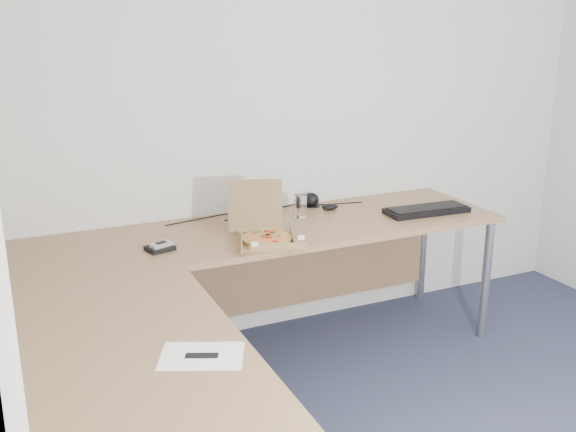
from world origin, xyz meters
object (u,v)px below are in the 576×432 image
wallet (160,248)px  drinking_glass (301,206)px  desk (240,270)px  pizza_box (266,235)px  keyboard (427,210)px

wallet → drinking_glass: bearing=0.2°
desk → pizza_box: bearing=46.1°
keyboard → wallet: bearing=-176.9°
drinking_glass → wallet: (-0.83, -0.22, -0.05)m
drinking_glass → wallet: bearing=-165.3°
pizza_box → wallet: 0.51m
pizza_box → keyboard: size_ratio=0.66×
desk → pizza_box: (0.22, 0.23, 0.06)m
wallet → keyboard: bearing=-14.7°
desk → pizza_box: pizza_box is taller
desk → drinking_glass: (0.56, 0.54, 0.09)m
drinking_glass → keyboard: (0.67, -0.23, -0.05)m
desk → drinking_glass: 0.78m
pizza_box → drinking_glass: pizza_box is taller
desk → keyboard: bearing=14.4°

